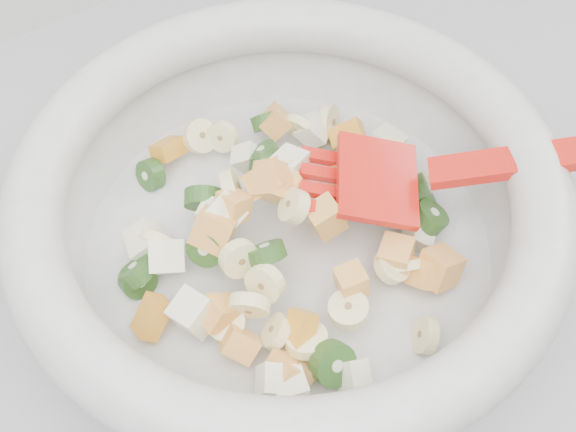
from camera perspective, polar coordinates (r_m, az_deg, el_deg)
counter at (r=0.97m, az=6.45°, el=-11.01°), size 2.00×0.60×0.90m
mixing_bowl at (r=0.47m, az=0.08°, el=0.55°), size 0.43×0.35×0.12m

